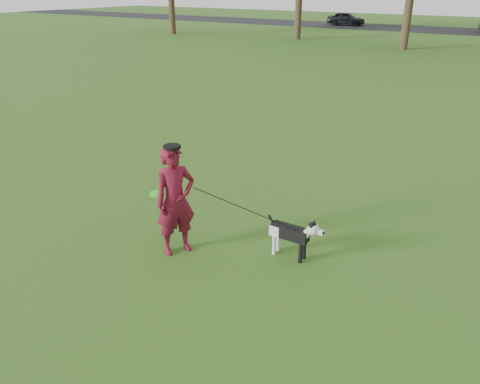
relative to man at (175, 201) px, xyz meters
The scene contains 5 objects.
ground 1.00m from the man, 38.61° to the left, with size 120.00×120.00×0.00m, color #285116.
man is the anchor object (origin of this frame).
dog 1.81m from the man, 25.87° to the left, with size 0.92×0.18×0.70m.
car_left 42.35m from the man, 107.75° to the left, with size 1.42×3.52×1.20m, color black.
man_held_items 1.11m from the man, 18.64° to the left, with size 2.15×0.92×1.23m.
Camera 1 is at (3.76, -5.05, 3.79)m, focal length 35.00 mm.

